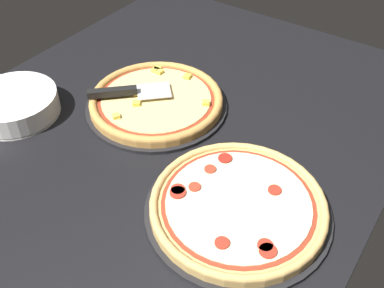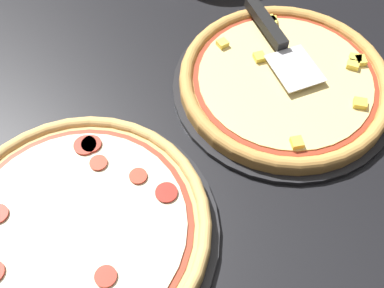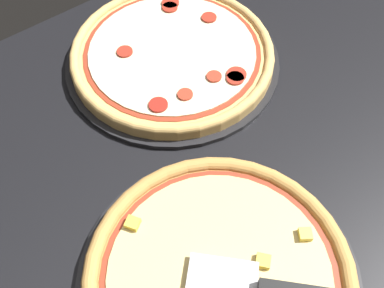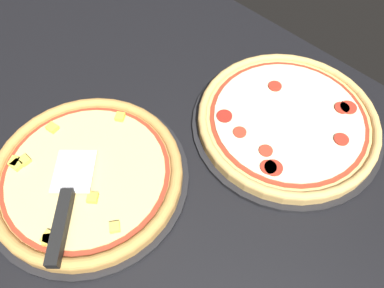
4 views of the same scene
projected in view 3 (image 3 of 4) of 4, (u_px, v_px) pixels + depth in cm
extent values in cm
cube|color=black|center=(197.00, 240.00, 68.90)|extent=(141.18, 115.12, 3.60)
cylinder|color=black|center=(219.00, 279.00, 63.16)|extent=(40.09, 40.09, 1.00)
cylinder|color=#C68E47|center=(219.00, 276.00, 62.02)|extent=(37.68, 37.68, 1.77)
torus|color=#C68E47|center=(220.00, 274.00, 61.29)|extent=(37.68, 37.68, 2.30)
cylinder|color=maroon|center=(220.00, 274.00, 61.22)|extent=(32.75, 32.75, 0.15)
cylinder|color=#E5C67A|center=(220.00, 273.00, 61.12)|extent=(30.90, 30.90, 0.40)
cube|color=yellow|center=(133.00, 223.00, 64.54)|extent=(2.59, 2.62, 1.01)
cube|color=yellow|center=(263.00, 261.00, 61.37)|extent=(2.73, 2.74, 1.01)
cube|color=#F4D64C|center=(305.00, 234.00, 63.58)|extent=(2.53, 2.53, 1.01)
cylinder|color=black|center=(173.00, 61.00, 87.28)|extent=(41.33, 41.33, 1.00)
cylinder|color=#DBAD60|center=(172.00, 55.00, 86.07)|extent=(38.85, 38.85, 1.94)
torus|color=#DBAD60|center=(172.00, 51.00, 85.27)|extent=(38.85, 38.85, 1.87)
cylinder|color=maroon|center=(172.00, 51.00, 85.21)|extent=(33.77, 33.77, 0.15)
cylinder|color=beige|center=(172.00, 51.00, 85.11)|extent=(31.86, 31.86, 0.40)
cylinder|color=#AD2D1E|center=(209.00, 17.00, 89.86)|extent=(3.05, 3.05, 0.40)
cylinder|color=maroon|center=(158.00, 105.00, 77.12)|extent=(3.36, 3.36, 0.40)
cylinder|color=#AD2D1E|center=(235.00, 78.00, 80.60)|extent=(3.22, 3.22, 0.40)
cylinder|color=#AD2D1E|center=(170.00, 3.00, 92.40)|extent=(3.61, 3.61, 0.40)
cylinder|color=#B73823|center=(185.00, 94.00, 78.45)|extent=(2.75, 2.75, 0.40)
cylinder|color=#AD2D1E|center=(125.00, 52.00, 84.41)|extent=(3.02, 3.02, 0.40)
cylinder|color=#AD2D1E|center=(170.00, 7.00, 91.62)|extent=(3.18, 3.18, 0.40)
cylinder|color=#B73823|center=(214.00, 76.00, 80.84)|extent=(2.77, 2.77, 0.40)
cylinder|color=#AD2D1E|center=(236.00, 74.00, 81.12)|extent=(3.65, 3.65, 0.40)
cube|color=silver|center=(222.00, 285.00, 58.92)|extent=(11.88, 11.94, 0.24)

